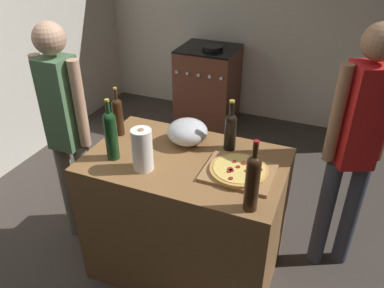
# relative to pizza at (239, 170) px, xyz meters

# --- Properties ---
(ground_plane) EXTENTS (4.38, 3.77, 0.02)m
(ground_plane) POSITION_rel_pizza_xyz_m (-0.55, 1.01, -0.96)
(ground_plane) COLOR #3F3833
(kitchen_wall_rear) EXTENTS (4.38, 0.10, 2.60)m
(kitchen_wall_rear) POSITION_rel_pizza_xyz_m (-0.55, 2.65, 0.35)
(kitchen_wall_rear) COLOR silver
(kitchen_wall_rear) RESTS_ON ground_plane
(kitchen_wall_left) EXTENTS (0.10, 3.77, 2.60)m
(kitchen_wall_left) POSITION_rel_pizza_xyz_m (-2.50, 1.01, 0.35)
(kitchen_wall_left) COLOR silver
(kitchen_wall_left) RESTS_ON ground_plane
(counter) EXTENTS (1.22, 0.76, 0.92)m
(counter) POSITION_rel_pizza_xyz_m (-0.34, 0.03, -0.49)
(counter) COLOR olive
(counter) RESTS_ON ground_plane
(cutting_board) EXTENTS (0.40, 0.32, 0.02)m
(cutting_board) POSITION_rel_pizza_xyz_m (-0.00, -0.00, -0.02)
(cutting_board) COLOR #9E7247
(cutting_board) RESTS_ON counter
(pizza) EXTENTS (0.34, 0.34, 0.03)m
(pizza) POSITION_rel_pizza_xyz_m (0.00, 0.00, 0.00)
(pizza) COLOR tan
(pizza) RESTS_ON cutting_board
(mixing_bowl) EXTENTS (0.26, 0.26, 0.16)m
(mixing_bowl) POSITION_rel_pizza_xyz_m (-0.41, 0.21, 0.05)
(mixing_bowl) COLOR #B2B2B7
(mixing_bowl) RESTS_ON counter
(paper_towel_roll) EXTENTS (0.12, 0.12, 0.26)m
(paper_towel_roll) POSITION_rel_pizza_xyz_m (-0.53, -0.16, 0.10)
(paper_towel_roll) COLOR white
(paper_towel_roll) RESTS_ON counter
(wine_bottle_clear) EXTENTS (0.08, 0.08, 0.39)m
(wine_bottle_clear) POSITION_rel_pizza_xyz_m (-0.76, -0.12, 0.14)
(wine_bottle_clear) COLOR #143819
(wine_bottle_clear) RESTS_ON counter
(wine_bottle_dark) EXTENTS (0.07, 0.07, 0.40)m
(wine_bottle_dark) POSITION_rel_pizza_xyz_m (0.14, -0.27, 0.14)
(wine_bottle_dark) COLOR #331E0F
(wine_bottle_dark) RESTS_ON counter
(wine_bottle_green) EXTENTS (0.08, 0.08, 0.33)m
(wine_bottle_green) POSITION_rel_pizza_xyz_m (-0.13, 0.25, 0.11)
(wine_bottle_green) COLOR black
(wine_bottle_green) RESTS_ON counter
(wine_bottle_amber) EXTENTS (0.07, 0.07, 0.34)m
(wine_bottle_amber) POSITION_rel_pizza_xyz_m (-0.88, 0.15, 0.11)
(wine_bottle_amber) COLOR #331E0F
(wine_bottle_amber) RESTS_ON counter
(stove) EXTENTS (0.65, 0.62, 0.95)m
(stove) POSITION_rel_pizza_xyz_m (-1.01, 2.25, -0.49)
(stove) COLOR brown
(stove) RESTS_ON ground_plane
(person_in_stripes) EXTENTS (0.36, 0.20, 1.67)m
(person_in_stripes) POSITION_rel_pizza_xyz_m (-1.22, 0.01, 0.01)
(person_in_stripes) COLOR slate
(person_in_stripes) RESTS_ON ground_plane
(person_in_red) EXTENTS (0.35, 0.27, 1.73)m
(person_in_red) POSITION_rel_pizza_xyz_m (0.60, 0.47, 0.06)
(person_in_red) COLOR #383D4C
(person_in_red) RESTS_ON ground_plane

